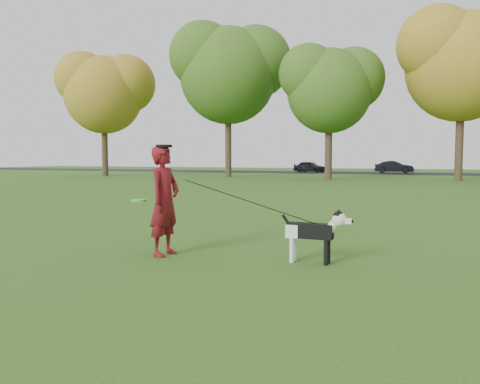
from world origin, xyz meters
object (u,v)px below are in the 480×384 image
at_px(dog, 315,230).
at_px(car_left, 310,167).
at_px(car_mid, 394,167).
at_px(man, 165,201).

height_order(dog, car_left, car_left).
relative_size(dog, car_mid, 0.29).
bearing_deg(car_mid, man, 176.47).
height_order(man, car_mid, man).
bearing_deg(dog, man, -171.72).
relative_size(man, dog, 1.63).
bearing_deg(car_mid, car_left, 87.11).
distance_m(man, dog, 2.25).
height_order(man, car_left, man).
bearing_deg(man, car_left, 12.99).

